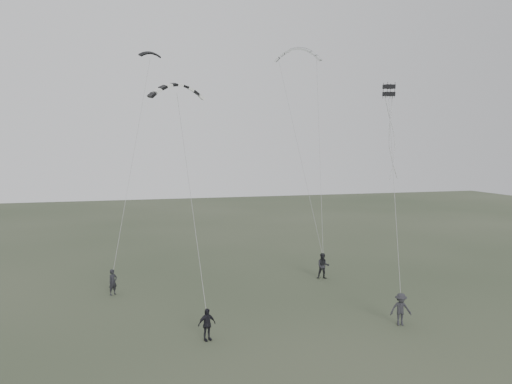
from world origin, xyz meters
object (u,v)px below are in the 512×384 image
object	(u,v)px
flyer_right	(323,266)
flyer_far	(401,309)
kite_striped	(177,85)
flyer_left	(113,282)
kite_dark_small	(150,53)
flyer_center	(207,324)
kite_box	(389,90)
kite_pale_large	(298,49)

from	to	relation	value
flyer_right	flyer_far	world-z (taller)	flyer_right
kite_striped	flyer_right	bearing A→B (deg)	17.33
flyer_left	kite_dark_small	size ratio (longest dim) A/B	1.08
flyer_center	kite_striped	xyz separation A→B (m)	(-0.86, 4.39, 12.63)
kite_dark_small	flyer_right	bearing A→B (deg)	-35.31
flyer_right	flyer_center	xyz separation A→B (m)	(-10.54, -9.62, -0.13)
flyer_right	flyer_center	distance (m)	14.27
flyer_far	kite_dark_small	world-z (taller)	kite_dark_small
kite_dark_small	kite_box	world-z (taller)	kite_dark_small
flyer_right	kite_striped	bearing A→B (deg)	-136.94
flyer_far	kite_dark_small	size ratio (longest dim) A/B	1.12
flyer_right	flyer_far	bearing A→B (deg)	-70.15
flyer_right	kite_box	world-z (taller)	kite_box
flyer_far	kite_box	size ratio (longest dim) A/B	2.65
flyer_right	kite_striped	distance (m)	17.71
kite_dark_small	kite_box	bearing A→B (deg)	-55.04
flyer_right	kite_box	size ratio (longest dim) A/B	2.83
flyer_right	kite_striped	world-z (taller)	kite_striped
flyer_right	kite_dark_small	world-z (taller)	kite_dark_small
flyer_right	kite_pale_large	xyz separation A→B (m)	(-0.11, 5.65, 17.12)
flyer_center	flyer_far	bearing A→B (deg)	-20.61
flyer_left	kite_pale_large	bearing A→B (deg)	-17.61
flyer_center	kite_pale_large	bearing A→B (deg)	38.80
flyer_right	flyer_far	distance (m)	10.33
flyer_center	kite_pale_large	size ratio (longest dim) A/B	0.42
flyer_left	kite_box	distance (m)	21.74
flyer_far	kite_box	bearing A→B (deg)	89.53
flyer_right	kite_striped	xyz separation A→B (m)	(-11.40, -5.23, 12.50)
kite_striped	kite_pale_large	bearing A→B (deg)	36.60
kite_box	flyer_center	bearing A→B (deg)	-165.16
flyer_right	flyer_left	bearing A→B (deg)	-161.24
flyer_far	flyer_right	bearing A→B (deg)	106.11
flyer_left	kite_pale_large	world-z (taller)	kite_pale_large
flyer_far	kite_striped	xyz separation A→B (m)	(-11.66, 5.10, 12.56)
flyer_left	kite_striped	xyz separation A→B (m)	(3.87, -5.14, 12.60)
flyer_center	kite_striped	size ratio (longest dim) A/B	0.53
flyer_left	kite_pale_large	distance (m)	23.65
kite_dark_small	kite_striped	world-z (taller)	kite_dark_small
kite_dark_small	kite_striped	distance (m)	10.66
flyer_right	flyer_far	size ratio (longest dim) A/B	1.07
kite_dark_small	kite_box	xyz separation A→B (m)	(13.40, -11.72, -3.65)
kite_pale_large	kite_striped	xyz separation A→B (m)	(-11.30, -10.87, -4.62)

